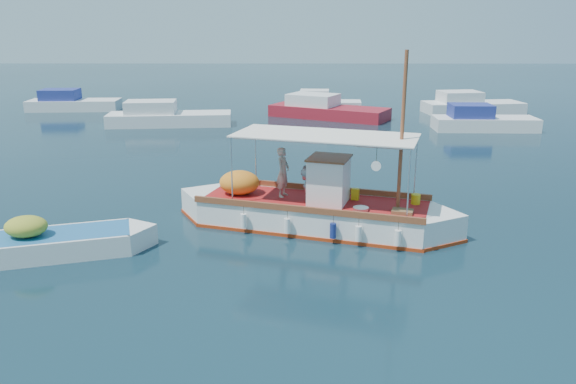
{
  "coord_description": "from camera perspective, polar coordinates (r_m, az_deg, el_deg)",
  "views": [
    {
      "loc": [
        -1.37,
        -16.51,
        6.29
      ],
      "look_at": [
        -1.47,
        0.0,
        1.35
      ],
      "focal_mm": 35.0,
      "sensor_mm": 36.0,
      "label": 1
    }
  ],
  "objects": [
    {
      "name": "bg_boat_ne",
      "position": [
        36.94,
        19.07,
        6.72
      ],
      "size": [
        6.25,
        2.32,
        1.8
      ],
      "rotation": [
        0.0,
        0.0,
        -0.02
      ],
      "color": "silver",
      "rests_on": "ground"
    },
    {
      "name": "ground",
      "position": [
        17.72,
        4.78,
        -4.2
      ],
      "size": [
        160.0,
        160.0,
        0.0
      ],
      "primitive_type": "plane",
      "color": "black",
      "rests_on": "ground"
    },
    {
      "name": "bg_boat_e",
      "position": [
        44.03,
        17.99,
        8.29
      ],
      "size": [
        7.41,
        3.46,
        1.8
      ],
      "rotation": [
        0.0,
        0.0,
        0.12
      ],
      "color": "silver",
      "rests_on": "ground"
    },
    {
      "name": "dinghy",
      "position": [
        17.32,
        -22.69,
        -4.97
      ],
      "size": [
        5.43,
        2.71,
        1.38
      ],
      "rotation": [
        0.0,
        0.0,
        0.29
      ],
      "color": "white",
      "rests_on": "ground"
    },
    {
      "name": "bg_boat_far_n",
      "position": [
        42.75,
        3.55,
        8.83
      ],
      "size": [
        5.48,
        2.4,
        1.8
      ],
      "rotation": [
        0.0,
        0.0,
        -0.08
      ],
      "color": "silver",
      "rests_on": "ground"
    },
    {
      "name": "bg_boat_far_w",
      "position": [
        46.28,
        -21.13,
        8.36
      ],
      "size": [
        6.83,
        2.67,
        1.8
      ],
      "rotation": [
        0.0,
        0.0,
        0.06
      ],
      "color": "silver",
      "rests_on": "ground"
    },
    {
      "name": "bg_boat_nw",
      "position": [
        37.48,
        -12.29,
        7.38
      ],
      "size": [
        8.05,
        3.14,
        1.8
      ],
      "rotation": [
        0.0,
        0.0,
        0.1
      ],
      "color": "silver",
      "rests_on": "ground"
    },
    {
      "name": "fishing_caique",
      "position": [
        18.14,
        2.45,
        -1.95
      ],
      "size": [
        9.08,
        4.53,
        5.8
      ],
      "rotation": [
        0.0,
        0.0,
        -0.3
      ],
      "color": "white",
      "rests_on": "ground"
    },
    {
      "name": "bg_boat_n",
      "position": [
        39.84,
        3.82,
        8.25
      ],
      "size": [
        8.59,
        6.27,
        1.8
      ],
      "rotation": [
        0.0,
        0.0,
        -0.48
      ],
      "color": "maroon",
      "rests_on": "ground"
    }
  ]
}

